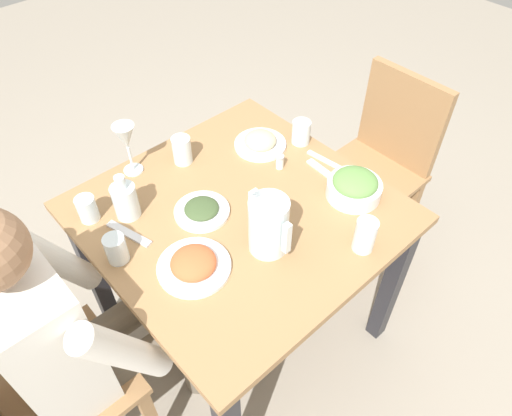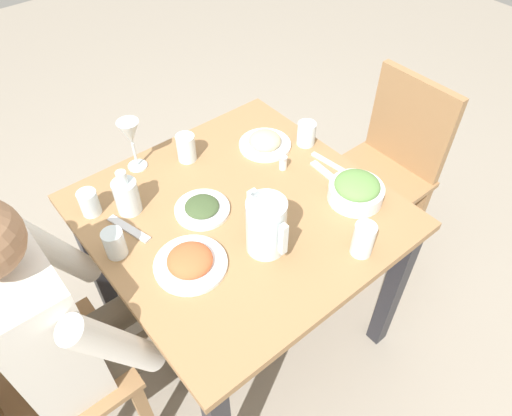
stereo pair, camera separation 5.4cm
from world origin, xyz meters
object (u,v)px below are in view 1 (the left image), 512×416
at_px(water_glass_by_pitcher, 116,249).
at_px(salt_shaker, 280,162).
at_px(water_glass_far_right, 182,150).
at_px(water_glass_far_left, 301,132).
at_px(diner_near, 80,329).
at_px(oil_carafe, 126,202).
at_px(water_pitcher, 269,226).
at_px(chair_far, 380,161).
at_px(plate_dolmas, 202,210).
at_px(water_glass_center, 365,235).
at_px(chair_near, 29,398).
at_px(plate_beans, 260,142).
at_px(water_glass_near_right, 87,209).
at_px(plate_rice_curry, 194,264).
at_px(wine_glass, 126,139).
at_px(dining_table, 240,233).
at_px(salad_bowl, 354,186).

distance_m(water_glass_by_pitcher, salt_shaker, 0.65).
bearing_deg(water_glass_far_right, water_glass_far_left, 62.29).
height_order(diner_near, oil_carafe, diner_near).
height_order(water_pitcher, water_glass_by_pitcher, water_pitcher).
height_order(chair_far, oil_carafe, oil_carafe).
bearing_deg(salt_shaker, plate_dolmas, -91.76).
distance_m(chair_far, water_glass_center, 0.77).
xyz_separation_m(chair_near, plate_beans, (-0.19, 1.08, 0.25)).
bearing_deg(plate_beans, water_glass_center, -10.28).
distance_m(chair_near, water_pitcher, 0.85).
xyz_separation_m(water_glass_near_right, salt_shaker, (0.24, 0.63, -0.02)).
relative_size(chair_near, plate_rice_curry, 4.09).
bearing_deg(salt_shaker, chair_far, 81.34).
distance_m(plate_dolmas, water_glass_center, 0.53).
xyz_separation_m(chair_far, wine_glass, (-0.43, -0.95, 0.37)).
bearing_deg(dining_table, salad_bowl, 57.59).
bearing_deg(water_glass_far_right, water_glass_by_pitcher, -60.30).
relative_size(plate_dolmas, water_glass_by_pitcher, 1.97).
distance_m(dining_table, water_glass_center, 0.45).
distance_m(diner_near, water_glass_near_right, 0.38).
relative_size(dining_table, chair_far, 1.04).
distance_m(chair_near, water_glass_far_right, 0.91).
distance_m(chair_far, water_glass_far_right, 0.91).
height_order(plate_dolmas, water_glass_by_pitcher, water_glass_by_pitcher).
bearing_deg(plate_dolmas, water_glass_far_right, 156.42).
distance_m(chair_far, salad_bowl, 0.57).
height_order(water_glass_far_right, water_glass_by_pitcher, water_glass_far_right).
bearing_deg(salad_bowl, water_glass_by_pitcher, -112.25).
relative_size(plate_rice_curry, oil_carafe, 1.34).
height_order(plate_dolmas, water_glass_center, water_glass_center).
bearing_deg(water_glass_center, salt_shaker, 170.60).
bearing_deg(water_glass_near_right, wine_glass, 114.87).
relative_size(water_glass_near_right, salt_shaker, 1.63).
xyz_separation_m(chair_far, water_glass_center, (0.35, -0.63, 0.29)).
height_order(water_glass_near_right, water_glass_far_right, water_glass_far_right).
xyz_separation_m(diner_near, plate_beans, (-0.19, 0.87, 0.10)).
bearing_deg(oil_carafe, dining_table, 50.88).
height_order(water_glass_far_right, oil_carafe, oil_carafe).
bearing_deg(plate_beans, water_pitcher, -39.89).
bearing_deg(water_glass_center, diner_near, -116.68).
bearing_deg(diner_near, water_glass_far_left, 95.86).
distance_m(water_glass_center, salt_shaker, 0.44).
distance_m(diner_near, water_glass_by_pitcher, 0.25).
bearing_deg(water_glass_far_right, diner_near, -62.69).
bearing_deg(water_glass_far_left, wine_glass, -117.18).
relative_size(plate_beans, oil_carafe, 1.19).
relative_size(chair_far, water_glass_far_left, 9.88).
height_order(salad_bowl, water_glass_center, water_glass_center).
xyz_separation_m(water_pitcher, oil_carafe, (-0.41, -0.24, -0.04)).
bearing_deg(plate_dolmas, plate_rice_curry, -43.67).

